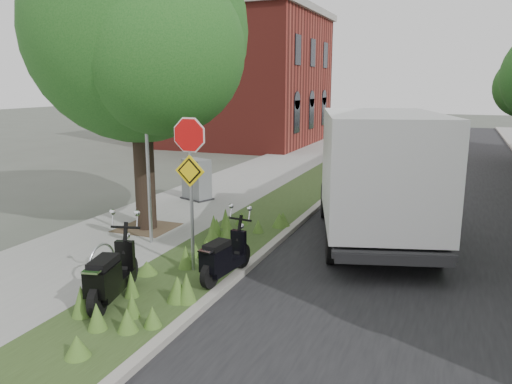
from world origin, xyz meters
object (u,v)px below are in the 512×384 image
(box_truck, at_px, (376,171))
(utility_cabinet, at_px, (197,180))
(scooter_near, at_px, (109,281))
(scooter_far, at_px, (222,261))
(sign_assembly, at_px, (190,163))

(box_truck, height_order, utility_cabinet, box_truck)
(scooter_near, bearing_deg, utility_cabinet, 107.87)
(scooter_far, relative_size, utility_cabinet, 1.29)
(sign_assembly, bearing_deg, scooter_near, -105.11)
(scooter_near, height_order, utility_cabinet, utility_cabinet)
(box_truck, xyz_separation_m, utility_cabinet, (-6.03, 2.02, -1.02))
(sign_assembly, bearing_deg, box_truck, 50.05)
(utility_cabinet, bearing_deg, sign_assembly, -62.20)
(sign_assembly, bearing_deg, scooter_far, -19.06)
(sign_assembly, xyz_separation_m, utility_cabinet, (-2.98, 5.66, -1.57))
(sign_assembly, xyz_separation_m, scooter_far, (0.78, -0.27, -1.81))
(sign_assembly, distance_m, utility_cabinet, 6.59)
(scooter_near, bearing_deg, box_truck, 57.42)
(box_truck, distance_m, utility_cabinet, 6.44)
(scooter_near, bearing_deg, sign_assembly, 74.89)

